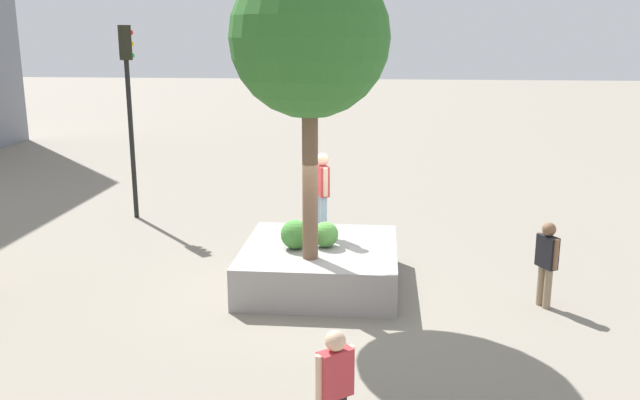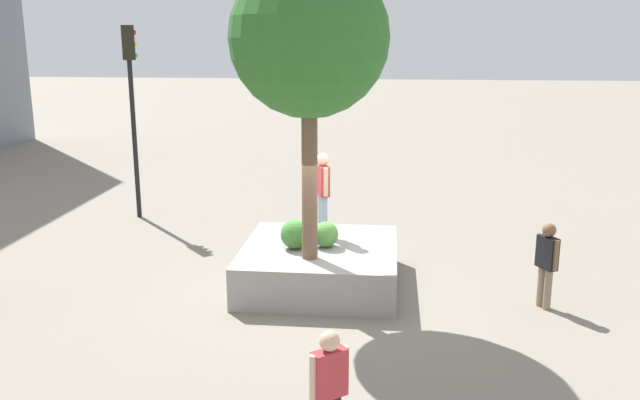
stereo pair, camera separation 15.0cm
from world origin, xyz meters
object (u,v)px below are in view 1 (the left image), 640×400
(traffic_light_corner, at_px, (129,90))
(pedestrian_crossing, at_px, (335,384))
(skateboard, at_px, (322,233))
(skateboarder, at_px, (322,187))
(planter_ledge, at_px, (320,265))
(plaza_tree, at_px, (310,39))
(passerby_with_bag, at_px, (547,259))

(traffic_light_corner, distance_m, pedestrian_crossing, 11.74)
(skateboard, distance_m, skateboarder, 0.94)
(traffic_light_corner, xyz_separation_m, pedestrian_crossing, (-9.83, -5.94, -2.45))
(planter_ledge, height_order, skateboard, skateboard)
(plaza_tree, distance_m, pedestrian_crossing, 6.03)
(plaza_tree, bearing_deg, skateboard, -3.68)
(planter_ledge, bearing_deg, plaza_tree, 171.79)
(planter_ledge, height_order, skateboarder, skateboarder)
(planter_ledge, relative_size, plaza_tree, 0.59)
(skateboard, relative_size, passerby_with_bag, 0.52)
(plaza_tree, bearing_deg, traffic_light_corner, 44.97)
(planter_ledge, distance_m, pedestrian_crossing, 5.46)
(passerby_with_bag, bearing_deg, plaza_tree, 90.12)
(traffic_light_corner, distance_m, passerby_with_bag, 10.93)
(plaza_tree, bearing_deg, planter_ledge, -8.21)
(skateboard, xyz_separation_m, skateboarder, (0.00, 0.00, 0.94))
(traffic_light_corner, bearing_deg, planter_ledge, -130.07)
(traffic_light_corner, bearing_deg, pedestrian_crossing, -148.85)
(skateboarder, bearing_deg, passerby_with_bag, -109.01)
(pedestrian_crossing, bearing_deg, planter_ledge, 7.12)
(skateboarder, bearing_deg, skateboard, -90.00)
(traffic_light_corner, bearing_deg, skateboarder, -125.56)
(planter_ledge, bearing_deg, skateboarder, 1.30)
(planter_ledge, distance_m, plaza_tree, 4.31)
(plaza_tree, relative_size, traffic_light_corner, 1.06)
(skateboard, relative_size, pedestrian_crossing, 0.53)
(planter_ledge, bearing_deg, passerby_with_bag, -100.16)
(skateboarder, distance_m, pedestrian_crossing, 6.18)
(skateboarder, height_order, pedestrian_crossing, skateboarder)
(pedestrian_crossing, height_order, passerby_with_bag, passerby_with_bag)
(pedestrian_crossing, bearing_deg, skateboard, 6.47)
(planter_ledge, height_order, passerby_with_bag, passerby_with_bag)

